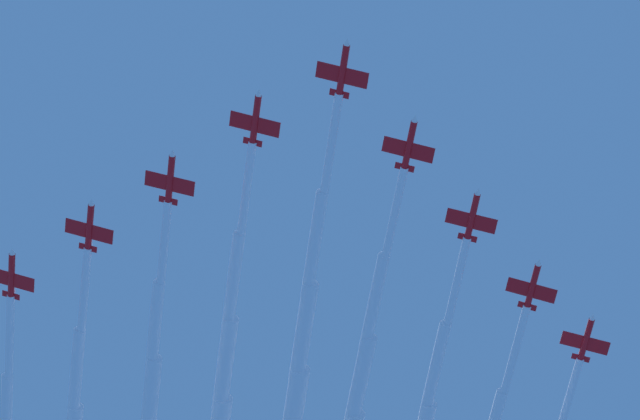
{
  "coord_description": "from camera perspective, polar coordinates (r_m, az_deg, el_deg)",
  "views": [
    {
      "loc": [
        -41.83,
        104.1,
        -51.54
      ],
      "look_at": [
        0.0,
        0.0,
        144.41
      ],
      "focal_mm": 77.48,
      "sensor_mm": 36.0,
      "label": 1
    }
  ],
  "objects": [
    {
      "name": "jet_lead",
      "position": [
        239.8,
        -0.69,
        -5.28
      ],
      "size": [
        43.44,
        74.23,
        4.34
      ],
      "color": "red"
    },
    {
      "name": "jet_port_inner",
      "position": [
        245.23,
        1.67,
        -7.21
      ],
      "size": [
        42.69,
        69.44,
        4.24
      ],
      "color": "red"
    },
    {
      "name": "jet_starboard_inner",
      "position": [
        246.2,
        -3.93,
        -6.55
      ],
      "size": [
        42.68,
        72.12,
        4.31
      ],
      "color": "red"
    },
    {
      "name": "jet_starboard_mid",
      "position": [
        248.49,
        -6.99,
        -7.88
      ],
      "size": [
        39.49,
        66.87,
        4.23
      ],
      "color": "red"
    }
  ]
}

